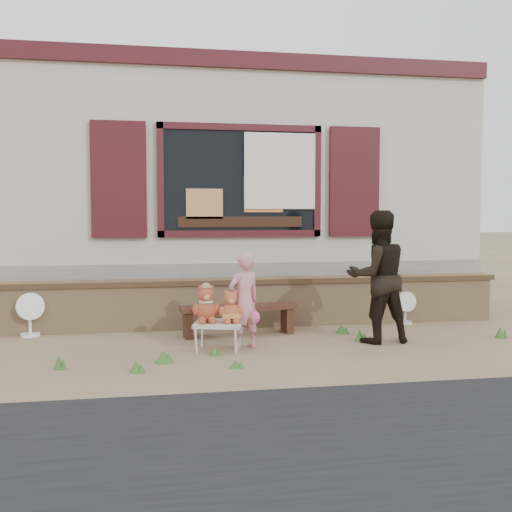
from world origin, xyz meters
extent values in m
plane|color=brown|center=(0.00, 0.00, 0.00)|extent=(80.00, 80.00, 0.00)
cube|color=#A19882|center=(0.00, 4.50, 2.40)|extent=(8.00, 5.00, 3.20)
cube|color=gray|center=(0.00, 4.50, 0.40)|extent=(8.04, 5.04, 0.80)
cube|color=black|center=(0.00, 1.97, 2.05)|extent=(2.30, 0.04, 1.50)
cube|color=#401218|center=(0.00, 1.95, 2.85)|extent=(2.50, 0.08, 0.10)
cube|color=#401218|center=(0.00, 1.95, 1.25)|extent=(2.50, 0.08, 0.10)
cube|color=#401218|center=(-1.20, 1.95, 2.05)|extent=(0.10, 0.08, 1.70)
cube|color=#401218|center=(1.20, 1.95, 2.05)|extent=(0.10, 0.08, 1.70)
cube|color=#350E12|center=(-1.80, 1.94, 2.05)|extent=(0.80, 0.07, 1.70)
cube|color=#350E12|center=(1.80, 1.94, 2.05)|extent=(0.80, 0.07, 1.70)
cube|color=silver|center=(0.60, 1.90, 2.20)|extent=(1.10, 0.02, 1.15)
cube|color=#401218|center=(0.00, 1.98, 3.85)|extent=(8.00, 0.12, 0.25)
cube|color=black|center=(0.00, 1.94, 1.43)|extent=(1.90, 0.06, 0.16)
cube|color=tan|center=(-0.55, 1.94, 1.70)|extent=(0.55, 0.06, 0.45)
cube|color=#E08447|center=(0.35, 1.94, 1.85)|extent=(0.60, 0.06, 0.55)
cube|color=tan|center=(0.00, 1.00, 0.30)|extent=(7.00, 0.30, 0.60)
cube|color=brown|center=(0.00, 1.00, 0.63)|extent=(7.10, 0.36, 0.07)
cube|color=#371D13|center=(-0.26, 0.43, 0.35)|extent=(1.52, 0.45, 0.06)
cube|color=#371D13|center=(-0.91, 0.37, 0.16)|extent=(0.12, 0.29, 0.32)
cube|color=#371D13|center=(0.39, 0.49, 0.16)|extent=(0.12, 0.29, 0.32)
cube|color=beige|center=(-0.61, -0.38, 0.30)|extent=(0.63, 0.58, 0.04)
cylinder|color=silver|center=(-0.87, -0.51, 0.14)|extent=(0.03, 0.03, 0.28)
cylinder|color=silver|center=(-0.44, -0.63, 0.14)|extent=(0.03, 0.03, 0.28)
cylinder|color=silver|center=(-0.77, -0.12, 0.14)|extent=(0.03, 0.03, 0.28)
cylinder|color=silver|center=(-0.34, -0.24, 0.14)|extent=(0.03, 0.03, 0.28)
imported|color=pink|center=(-0.31, -0.35, 0.55)|extent=(0.48, 0.41, 1.11)
imported|color=black|center=(1.34, -0.27, 0.80)|extent=(0.81, 0.65, 1.59)
cylinder|color=white|center=(-2.87, 0.80, 0.02)|extent=(0.24, 0.24, 0.04)
cylinder|color=white|center=(-2.87, 0.80, 0.17)|extent=(0.04, 0.04, 0.30)
cylinder|color=white|center=(-2.87, 0.80, 0.39)|extent=(0.36, 0.23, 0.35)
cylinder|color=silver|center=(2.17, 0.80, 0.02)|extent=(0.19, 0.19, 0.04)
cylinder|color=silver|center=(2.17, 0.80, 0.14)|extent=(0.03, 0.03, 0.25)
cylinder|color=silver|center=(2.17, 0.80, 0.32)|extent=(0.29, 0.11, 0.29)
cone|color=#366227|center=(-1.51, -1.19, 0.06)|extent=(0.13, 0.13, 0.12)
cone|color=#366227|center=(-1.24, -0.85, 0.07)|extent=(0.18, 0.18, 0.13)
cone|color=#366227|center=(-0.53, -1.19, 0.04)|extent=(0.12, 0.12, 0.08)
cone|color=#366227|center=(1.07, 0.30, 0.06)|extent=(0.16, 0.16, 0.11)
cone|color=#366227|center=(2.93, -0.32, 0.07)|extent=(0.12, 0.12, 0.15)
cone|color=#366227|center=(1.14, -0.21, 0.07)|extent=(0.13, 0.13, 0.15)
cone|color=#366227|center=(-0.68, -0.62, 0.04)|extent=(0.12, 0.12, 0.09)
cone|color=#366227|center=(-2.27, -0.93, 0.07)|extent=(0.10, 0.10, 0.15)
camera|label=1|loc=(-1.35, -7.06, 1.54)|focal=42.00mm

